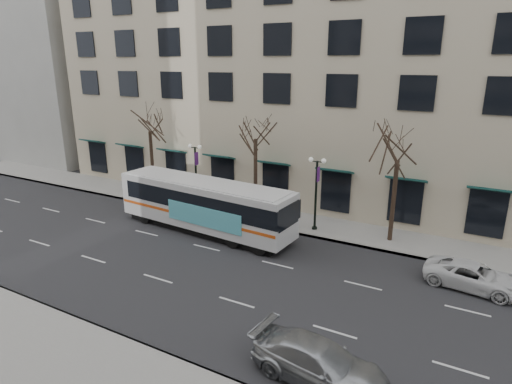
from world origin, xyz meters
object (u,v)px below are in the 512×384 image
Objects in this scene: tree_far_left at (149,120)px; silver_car at (319,363)px; white_pickup at (473,276)px; city_bus at (205,204)px; tree_far_mid at (255,126)px; lamp_post_right at (316,191)px; lamp_post_left at (196,173)px; tree_far_right at (399,145)px.

tree_far_left reaches higher than silver_car.
white_pickup is at bearing -18.24° from silver_car.
city_bus is 15.72m from silver_car.
silver_car is at bearing 162.32° from white_pickup.
white_pickup is (15.05, -4.00, -6.24)m from tree_far_mid.
tree_far_left is 10.00m from tree_far_mid.
tree_far_mid is 1.63× the size of silver_car.
silver_car is at bearing -53.76° from tree_far_mid.
white_pickup is at bearing 5.14° from city_bus.
lamp_post_right is 7.61m from city_bus.
lamp_post_left is at bearing 87.12° from white_pickup.
tree_far_right is at bearing 24.29° from city_bus.
lamp_post_left is 0.99× the size of silver_car.
city_bus is at bearing -26.53° from tree_far_left.
city_bus is at bearing 56.40° from silver_car.
tree_far_right reaches higher than silver_car.
tree_far_right is (20.00, 0.00, -0.28)m from tree_far_left.
tree_far_left is at bearing 180.00° from tree_far_right.
white_pickup is at bearing -38.36° from tree_far_right.
tree_far_left reaches higher than city_bus.
tree_far_mid is 16.78m from white_pickup.
lamp_post_left and lamp_post_right have the same top height.
lamp_post_left reaches higher than white_pickup.
lamp_post_right is at bearing -2.29° from tree_far_left.
lamp_post_right is 0.39× the size of city_bus.
white_pickup is at bearing -9.07° from tree_far_left.
tree_far_left is 1.60× the size of lamp_post_right.
city_bus is 2.56× the size of silver_car.
tree_far_right is 1.55× the size of lamp_post_left.
lamp_post_right is (10.00, 0.00, 0.00)m from lamp_post_left.
tree_far_left is at bearing 173.17° from lamp_post_left.
white_pickup is (16.68, 0.18, -1.29)m from city_bus.
tree_far_mid is 1.64× the size of lamp_post_left.
silver_car is (20.42, -14.21, -5.94)m from tree_far_left.
tree_far_right reaches higher than lamp_post_left.
tree_far_mid reaches higher than lamp_post_right.
tree_far_right is 13.14m from city_bus.
tree_far_mid is 1.79× the size of white_pickup.
tree_far_left reaches higher than lamp_post_left.
tree_far_mid is 0.64× the size of city_bus.
tree_far_left is at bearing 157.99° from city_bus.
lamp_post_right is at bearing 27.85° from silver_car.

